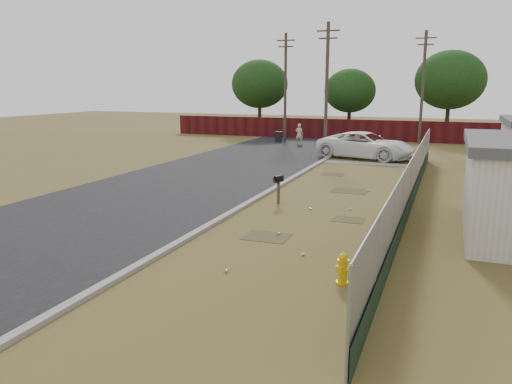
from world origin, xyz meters
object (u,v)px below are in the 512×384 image
at_px(fire_hydrant, 343,269).
at_px(pedestrian, 299,134).
at_px(trash_bin, 279,137).
at_px(mailbox, 279,181).
at_px(pickup_truck, 366,145).

xyz_separation_m(fire_hydrant, pedestrian, (-9.25, 27.72, 0.48)).
relative_size(fire_hydrant, pedestrian, 0.47).
xyz_separation_m(fire_hydrant, trash_bin, (-11.44, 28.94, 0.08)).
xyz_separation_m(mailbox, trash_bin, (-7.30, 21.55, -0.45)).
height_order(mailbox, trash_bin, mailbox).
bearing_deg(pedestrian, pickup_truck, 143.13).
bearing_deg(trash_bin, pickup_truck, -40.50).
distance_m(pickup_truck, trash_bin, 11.18).
bearing_deg(trash_bin, fire_hydrant, -68.44).
height_order(pickup_truck, pedestrian, pickup_truck).
distance_m(pedestrian, trash_bin, 2.53).
bearing_deg(pickup_truck, mailbox, -171.13).
relative_size(fire_hydrant, trash_bin, 0.90).
bearing_deg(mailbox, trash_bin, 108.72).
xyz_separation_m(fire_hydrant, pickup_truck, (-2.94, 21.68, 0.49)).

